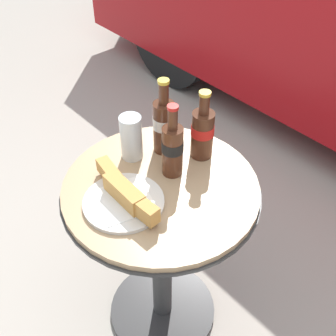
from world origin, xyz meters
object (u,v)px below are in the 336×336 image
object	(u,v)px
cola_bottle_left	(164,124)
lunch_plate_near	(124,196)
bistro_table	(161,233)
drinking_glass	(131,139)
cola_bottle_right	(172,148)
cola_bottle_center	(202,132)

from	to	relation	value
cola_bottle_left	lunch_plate_near	distance (m)	0.27
bistro_table	drinking_glass	bearing A→B (deg)	172.51
cola_bottle_left	cola_bottle_right	size ratio (longest dim) A/B	1.06
cola_bottle_right	lunch_plate_near	bearing A→B (deg)	-88.64
cola_bottle_left	bistro_table	bearing A→B (deg)	-44.80
cola_bottle_right	drinking_glass	distance (m)	0.15
cola_bottle_left	cola_bottle_center	distance (m)	0.12
bistro_table	lunch_plate_near	bearing A→B (deg)	-97.09
cola_bottle_right	cola_bottle_center	bearing A→B (deg)	90.35
cola_bottle_left	cola_bottle_right	world-z (taller)	cola_bottle_left
cola_bottle_right	lunch_plate_near	world-z (taller)	cola_bottle_right
bistro_table	cola_bottle_right	xyz separation A→B (m)	(-0.02, 0.06, 0.32)
bistro_table	lunch_plate_near	xyz separation A→B (m)	(-0.02, -0.12, 0.24)
bistro_table	cola_bottle_center	bearing A→B (deg)	96.12
cola_bottle_center	drinking_glass	distance (m)	0.22
drinking_glass	lunch_plate_near	world-z (taller)	drinking_glass
drinking_glass	cola_bottle_center	bearing A→B (deg)	50.05
cola_bottle_left	lunch_plate_near	bearing A→B (deg)	-66.55
cola_bottle_left	drinking_glass	xyz separation A→B (m)	(-0.04, -0.10, -0.03)
bistro_table	cola_bottle_left	xyz separation A→B (m)	(-0.12, 0.12, 0.32)
cola_bottle_right	drinking_glass	xyz separation A→B (m)	(-0.14, -0.04, -0.03)
drinking_glass	cola_bottle_left	bearing A→B (deg)	66.71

